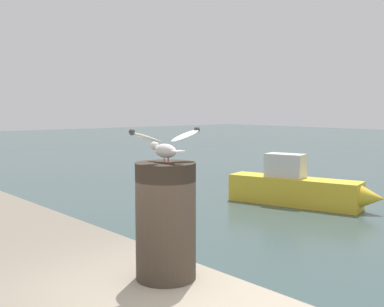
# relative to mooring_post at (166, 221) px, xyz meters

# --- Properties ---
(mooring_post) EXTENTS (0.44, 0.44, 0.85)m
(mooring_post) POSITION_rel_mooring_post_xyz_m (0.00, 0.00, 0.00)
(mooring_post) COLOR #382D23
(mooring_post) RESTS_ON harbor_quay
(seagull) EXTENTS (0.39, 0.61, 0.25)m
(seagull) POSITION_rel_mooring_post_xyz_m (-0.00, 0.00, 0.55)
(seagull) COLOR #C66A60
(seagull) RESTS_ON mooring_post
(boat_yellow) EXTENTS (4.79, 2.12, 1.58)m
(boat_yellow) POSITION_rel_mooring_post_xyz_m (-6.16, 10.04, -1.67)
(boat_yellow) COLOR yellow
(boat_yellow) RESTS_ON ground_plane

